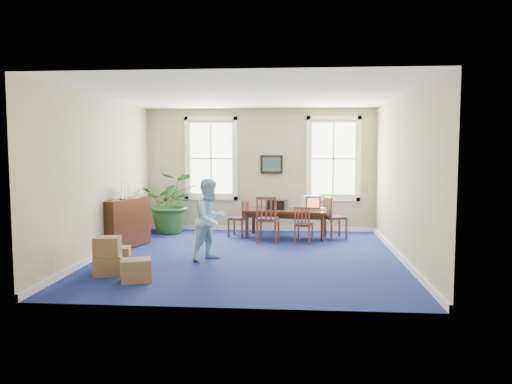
# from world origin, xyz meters

# --- Properties ---
(floor) EXTENTS (6.50, 6.50, 0.00)m
(floor) POSITION_xyz_m (0.00, 0.00, 0.00)
(floor) COLOR navy
(floor) RESTS_ON ground
(ceiling) EXTENTS (6.50, 6.50, 0.00)m
(ceiling) POSITION_xyz_m (0.00, 0.00, 3.20)
(ceiling) COLOR white
(ceiling) RESTS_ON ground
(wall_back) EXTENTS (6.50, 0.00, 6.50)m
(wall_back) POSITION_xyz_m (0.00, 3.25, 1.60)
(wall_back) COLOR tan
(wall_back) RESTS_ON ground
(wall_front) EXTENTS (6.50, 0.00, 6.50)m
(wall_front) POSITION_xyz_m (0.00, -3.25, 1.60)
(wall_front) COLOR tan
(wall_front) RESTS_ON ground
(wall_left) EXTENTS (0.00, 6.50, 6.50)m
(wall_left) POSITION_xyz_m (-3.00, 0.00, 1.60)
(wall_left) COLOR tan
(wall_left) RESTS_ON ground
(wall_right) EXTENTS (0.00, 6.50, 6.50)m
(wall_right) POSITION_xyz_m (3.00, 0.00, 1.60)
(wall_right) COLOR tan
(wall_right) RESTS_ON ground
(baseboard_back) EXTENTS (6.00, 0.04, 0.12)m
(baseboard_back) POSITION_xyz_m (0.00, 3.22, 0.06)
(baseboard_back) COLOR white
(baseboard_back) RESTS_ON ground
(baseboard_left) EXTENTS (0.04, 6.50, 0.12)m
(baseboard_left) POSITION_xyz_m (-2.97, 0.00, 0.06)
(baseboard_left) COLOR white
(baseboard_left) RESTS_ON ground
(baseboard_right) EXTENTS (0.04, 6.50, 0.12)m
(baseboard_right) POSITION_xyz_m (2.97, 0.00, 0.06)
(baseboard_right) COLOR white
(baseboard_right) RESTS_ON ground
(window_left) EXTENTS (1.40, 0.12, 2.20)m
(window_left) POSITION_xyz_m (-1.30, 3.23, 1.90)
(window_left) COLOR white
(window_left) RESTS_ON ground
(window_right) EXTENTS (1.40, 0.12, 2.20)m
(window_right) POSITION_xyz_m (1.90, 3.23, 1.90)
(window_right) COLOR white
(window_right) RESTS_ON ground
(wall_picture) EXTENTS (0.58, 0.06, 0.48)m
(wall_picture) POSITION_xyz_m (0.30, 3.20, 1.75)
(wall_picture) COLOR black
(wall_picture) RESTS_ON ground
(conference_table) EXTENTS (2.12, 1.18, 0.69)m
(conference_table) POSITION_xyz_m (0.71, 2.25, 0.34)
(conference_table) COLOR #411F0F
(conference_table) RESTS_ON ground
(crt_tv) EXTENTS (0.48, 0.50, 0.35)m
(crt_tv) POSITION_xyz_m (1.31, 2.30, 0.86)
(crt_tv) COLOR #B7B7BC
(crt_tv) RESTS_ON conference_table
(game_console) EXTENTS (0.18, 0.21, 0.05)m
(game_console) POSITION_xyz_m (1.58, 2.25, 0.71)
(game_console) COLOR white
(game_console) RESTS_ON conference_table
(equipment_bag) EXTENTS (0.51, 0.40, 0.22)m
(equipment_bag) POSITION_xyz_m (0.48, 2.30, 0.80)
(equipment_bag) COLOR black
(equipment_bag) RESTS_ON conference_table
(chair_near_left) EXTENTS (0.54, 0.54, 1.08)m
(chair_near_left) POSITION_xyz_m (0.30, 1.57, 0.54)
(chair_near_left) COLOR brown
(chair_near_left) RESTS_ON ground
(chair_near_right) EXTENTS (0.46, 0.46, 0.84)m
(chair_near_right) POSITION_xyz_m (1.12, 1.57, 0.42)
(chair_near_right) COLOR brown
(chair_near_right) RESTS_ON ground
(chair_end_left) EXTENTS (0.51, 0.51, 0.92)m
(chair_end_left) POSITION_xyz_m (-0.48, 2.25, 0.46)
(chair_end_left) COLOR brown
(chair_end_left) RESTS_ON ground
(chair_end_right) EXTENTS (0.58, 0.58, 1.00)m
(chair_end_right) POSITION_xyz_m (1.90, 2.25, 0.50)
(chair_end_right) COLOR brown
(chair_end_right) RESTS_ON ground
(man) EXTENTS (0.94, 0.98, 1.59)m
(man) POSITION_xyz_m (-0.71, -0.34, 0.79)
(man) COLOR #A2CEF2
(man) RESTS_ON ground
(credenza) EXTENTS (0.76, 1.40, 1.06)m
(credenza) POSITION_xyz_m (-2.75, 0.69, 0.53)
(credenza) COLOR #411F0F
(credenza) RESTS_ON ground
(brochure_rack) EXTENTS (0.28, 0.69, 0.30)m
(brochure_rack) POSITION_xyz_m (-2.73, 0.69, 1.21)
(brochure_rack) COLOR #99999E
(brochure_rack) RESTS_ON credenza
(potted_plant) EXTENTS (1.45, 1.27, 1.56)m
(potted_plant) POSITION_xyz_m (-2.23, 2.66, 0.78)
(potted_plant) COLOR #23561E
(potted_plant) RESTS_ON ground
(cardboard_boxes) EXTENTS (1.48, 1.48, 0.70)m
(cardboard_boxes) POSITION_xyz_m (-2.09, -1.57, 0.35)
(cardboard_boxes) COLOR olive
(cardboard_boxes) RESTS_ON ground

